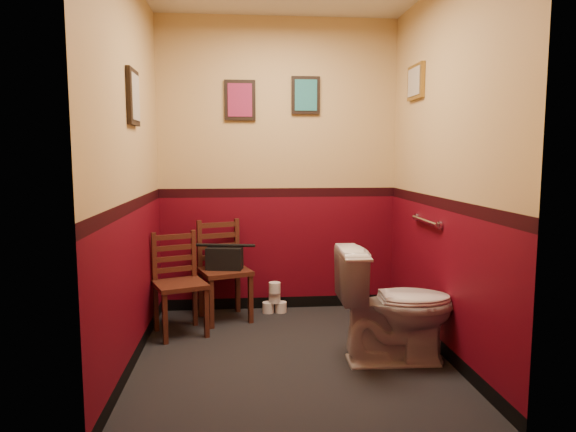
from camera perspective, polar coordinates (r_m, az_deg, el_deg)
The scene contains 16 objects.
floor at distance 3.87m, azimuth 0.36°, elevation -15.32°, with size 2.20×2.40×0.00m, color black.
wall_back at distance 4.78m, azimuth -1.07°, elevation 5.51°, with size 2.20×2.70×0.00m, color #530612.
wall_front at distance 2.40m, azimuth 3.25°, elevation 4.24°, with size 2.20×2.70×0.00m, color #530612.
wall_left at distance 3.65m, azimuth -17.16°, elevation 4.82°, with size 2.40×2.70×0.00m, color #530612.
wall_right at distance 3.86m, azimuth 16.93°, elevation 4.91°, with size 2.40×2.70×0.00m, color #530612.
grab_bar at distance 4.11m, azimuth 15.03°, elevation -0.53°, with size 0.05×0.56×0.06m.
framed_print_back_a at distance 4.77m, azimuth -5.36°, elevation 12.69°, with size 0.28×0.04×0.36m.
framed_print_back_b at distance 4.82m, azimuth 1.98°, elevation 13.26°, with size 0.26×0.04×0.34m.
framed_print_left at distance 3.76m, azimuth -16.80°, elevation 12.52°, with size 0.04×0.30×0.38m.
framed_print_right at distance 4.45m, azimuth 13.99°, elevation 14.26°, with size 0.04×0.34×0.28m.
toilet at distance 3.73m, azimuth 11.82°, elevation -9.74°, with size 0.46×0.82×0.81m, color white.
toilet_brush at distance 3.99m, azimuth 15.74°, elevation -13.83°, with size 0.12×0.12×0.41m.
chair_left at distance 4.31m, azimuth -12.03°, elevation -7.35°, with size 0.50×0.50×0.83m.
chair_right at distance 4.61m, azimuth -7.19°, elevation -6.00°, with size 0.52×0.52×0.88m.
handbag at distance 4.55m, azimuth -7.06°, elevation -4.66°, with size 0.33×0.21×0.23m.
tp_stack at distance 4.82m, azimuth -1.50°, elevation -9.30°, with size 0.22×0.14×0.29m.
Camera 1 is at (-0.36, -3.57, 1.46)m, focal length 32.00 mm.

